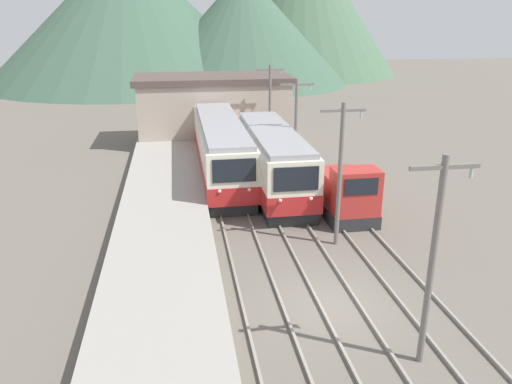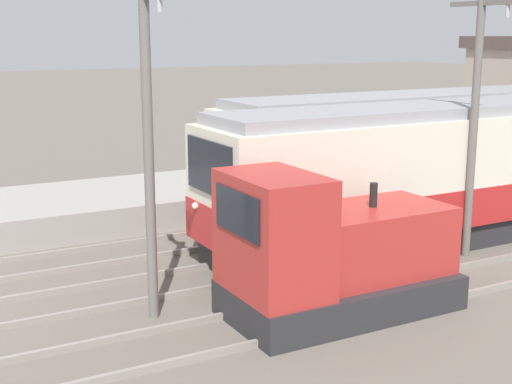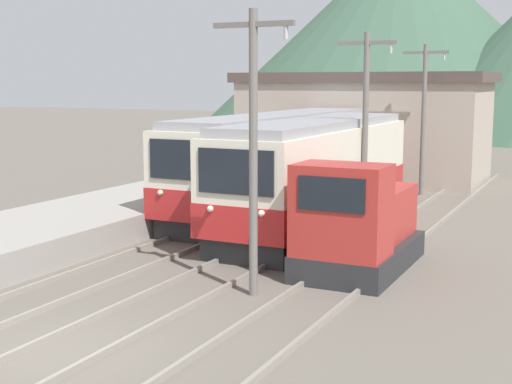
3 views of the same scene
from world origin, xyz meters
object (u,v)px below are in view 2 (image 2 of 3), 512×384
Objects in this scene: commuter_train_left at (426,156)px; shunting_locomotive at (331,256)px; commuter_train_center at (414,181)px; catenary_mast_mid at (148,138)px; catenary_mast_far at (475,114)px.

commuter_train_left is 9.62m from shunting_locomotive.
commuter_train_center is 2.55× the size of shunting_locomotive.
commuter_train_center is at bearing 122.37° from shunting_locomotive.
catenary_mast_mid and catenary_mast_far have the same top height.
shunting_locomotive is 5.95m from catenary_mast_far.
shunting_locomotive is 0.72× the size of catenary_mast_far.
catenary_mast_far is at bearing 105.93° from shunting_locomotive.
commuter_train_left is 1.19× the size of commuter_train_center.
catenary_mast_far is at bearing 18.17° from commuter_train_center.
commuter_train_center is 2.47m from catenary_mast_far.
shunting_locomotive is 0.72× the size of catenary_mast_mid.
catenary_mast_mid reaches higher than shunting_locomotive.
commuter_train_center is at bearing -161.83° from catenary_mast_far.
catenary_mast_mid is (-1.49, -3.22, 2.42)m from shunting_locomotive.
commuter_train_center is 1.83× the size of catenary_mast_far.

